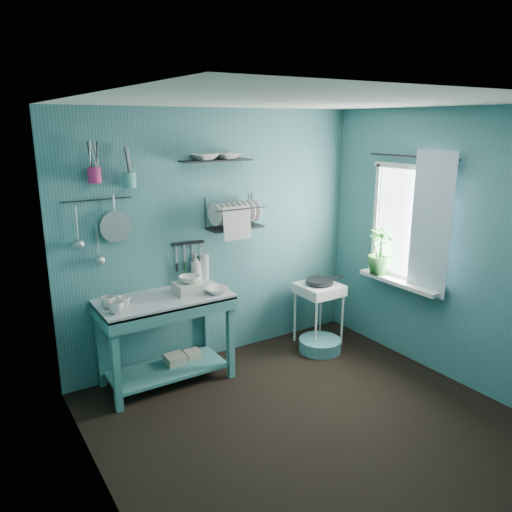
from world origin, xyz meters
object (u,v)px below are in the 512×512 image
hotplate_stand (318,314)px  colander (116,227)px  mug_left (116,308)px  water_bottle (204,268)px  dish_rack (235,212)px  storage_tin_large (175,366)px  floor_basin (320,345)px  work_counter (166,340)px  frying_pan (320,281)px  potted_plant (380,252)px  soap_bottle (196,269)px  mug_mid (124,302)px  utensil_cup_magenta (94,175)px  storage_tin_small (193,360)px  wash_tub (190,288)px  mug_right (108,302)px  utensil_cup_teal (130,180)px

hotplate_stand → colander: (-2.05, 0.33, 1.14)m
mug_left → water_bottle: bearing=20.8°
dish_rack → storage_tin_large: bearing=-174.9°
hotplate_stand → floor_basin: bearing=-123.3°
work_counter → frying_pan: bearing=-10.7°
dish_rack → potted_plant: 1.57m
mug_left → soap_bottle: size_ratio=0.41×
mug_mid → water_bottle: 0.95m
mug_left → soap_bottle: 0.97m
mug_left → soap_bottle: soap_bottle is taller
soap_bottle → dish_rack: dish_rack is taller
storage_tin_large → mug_mid: bearing=-167.1°
frying_pan → dish_rack: dish_rack is taller
soap_bottle → colander: colander is taller
utensil_cup_magenta → storage_tin_small: 2.00m
hotplate_stand → storage_tin_small: 1.46m
mug_left → colander: colander is taller
dish_rack → utensil_cup_magenta: bearing=175.2°
frying_pan → floor_basin: size_ratio=0.67×
soap_bottle → potted_plant: (1.78, -0.69, 0.08)m
wash_tub → water_bottle: bearing=41.6°
mug_mid → soap_bottle: 0.85m
utensil_cup_magenta → colander: 0.48m
mug_right → frying_pan: (2.23, -0.10, -0.17)m
utensil_cup_magenta → storage_tin_large: (0.57, -0.15, -1.83)m
mug_right → water_bottle: size_ratio=0.44×
potted_plant → soap_bottle: bearing=158.7°
floor_basin → work_counter: bearing=170.9°
hotplate_stand → mug_mid: bearing=177.8°
soap_bottle → hotplate_stand: size_ratio=0.44×
dish_rack → floor_basin: 1.70m
soap_bottle → dish_rack: bearing=-6.9°
water_bottle → colander: colander is taller
mug_right → utensil_cup_teal: 1.06m
mug_mid → water_bottle: size_ratio=0.36×
water_bottle → dish_rack: dish_rack is taller
soap_bottle → frying_pan: 1.37m
wash_tub → hotplate_stand: wash_tub is taller
mug_mid → dish_rack: 1.38m
work_counter → water_bottle: 0.80m
mug_left → soap_bottle: (0.90, 0.36, 0.10)m
potted_plant → storage_tin_small: size_ratio=2.37×
utensil_cup_magenta → colander: size_ratio=0.46×
mug_left → storage_tin_large: mug_left is taller
wash_tub → colander: size_ratio=1.00×
colander → water_bottle: bearing=-0.7°
water_bottle → potted_plant: potted_plant is taller
utensil_cup_magenta → mug_left: bearing=-90.9°
soap_bottle → hotplate_stand: (1.31, -0.30, -0.65)m
frying_pan → colander: 2.21m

